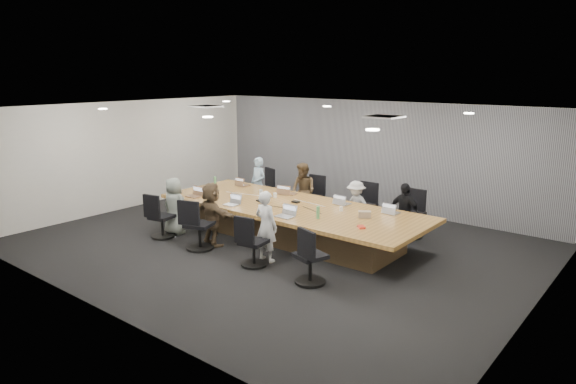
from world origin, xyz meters
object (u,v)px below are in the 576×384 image
Objects in this scene: person_3 at (404,212)px; person_1 at (303,192)px; bottle_green_right at (318,212)px; chair_0 at (267,192)px; chair_3 at (411,218)px; laptop_2 at (343,203)px; chair_7 at (310,260)px; laptop_6 at (284,217)px; mug_brown at (201,189)px; person_5 at (212,214)px; chair_4 at (162,220)px; laptop_3 at (392,212)px; chair_5 at (200,228)px; laptop_4 at (193,196)px; chair_1 at (312,200)px; chair_6 at (254,246)px; person_2 at (356,206)px; person_0 at (258,184)px; conference_table at (291,220)px; laptop_5 at (231,205)px; chair_2 at (364,209)px; stapler at (265,208)px; bottle_green_left at (215,181)px; person_6 at (266,226)px; laptop_0 at (244,185)px; bottle_clear at (261,195)px; canvas_bag at (365,214)px; snack_packet at (361,227)px; laptop_1 at (289,193)px; person_4 at (174,206)px.

person_1 is at bearing -174.02° from person_3.
chair_0 is at bearing 145.84° from bottle_green_right.
chair_3 is 1.51m from laptop_2.
chair_7 is 2.54× the size of laptop_2.
mug_brown is (-3.02, 0.54, 0.04)m from laptop_6.
person_5 is (-2.98, -2.70, 0.03)m from person_3.
chair_7 is (3.98, 0.00, 0.03)m from chair_4.
chair_4 is 2.50× the size of laptop_3.
chair_5 reaches higher than laptop_4.
chair_1 is 0.95× the size of chair_3.
chair_4 is at bearing 171.92° from chair_6.
person_3 is (1.17, 0.00, 0.06)m from person_2.
chair_3 is 1.13× the size of chair_4.
person_0 is at bearing 7.18° from chair_3.
chair_1 reaches higher than laptop_6.
chair_7 is at bearing -43.95° from conference_table.
conference_table is 2.45m from chair_7.
laptop_4 and laptop_5 have the same top height.
chair_2 is at bearing 175.29° from chair_1.
person_1 is at bearing 9.82° from chair_3.
laptop_3 is at bearing 103.54° from chair_7.
laptop_3 is 1.95× the size of stapler.
chair_2 is at bearing 38.77° from laptop_4.
person_5 is (-0.32, -3.05, 0.25)m from chair_1.
bottle_green_left is at bearing 161.16° from laptop_6.
chair_7 reaches higher than laptop_4.
person_6 reaches higher than stapler.
chair_5 reaches higher than laptop_2.
person_0 is at bearing 64.56° from bottle_green_left.
chair_7 is at bearing -24.41° from bottle_green_left.
stapler is (-2.15, -1.42, 0.02)m from laptop_3.
chair_6 is 1.32m from stapler.
person_2 is 3.62m from bottle_green_left.
laptop_2 is (1.49, -0.90, 0.33)m from chair_1.
bottle_green_right reaches higher than chair_1.
conference_table is at bearing 155.86° from bottle_green_right.
chair_7 reaches higher than laptop_2.
laptop_0 is (-2.62, 2.50, 0.37)m from chair_6.
canvas_bag is at bearing 4.52° from bottle_clear.
stapler is at bearing -42.22° from bottle_clear.
laptop_2 is at bearing 28.40° from chair_4.
laptop_5 is at bearing 128.16° from laptop_0.
bottle_clear is (1.34, -0.85, 0.11)m from laptop_0.
laptop_3 is at bearing 16.98° from bottle_clear.
snack_packet is at bearing -13.58° from conference_table.
bottle_clear is at bearing -85.05° from person_1.
laptop_1 is 2.64m from person_4.
person_6 is 3.54m from bottle_green_left.
mug_brown is (-0.33, 1.09, 0.15)m from person_4.
bottle_clear is 1.75m from mug_brown.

